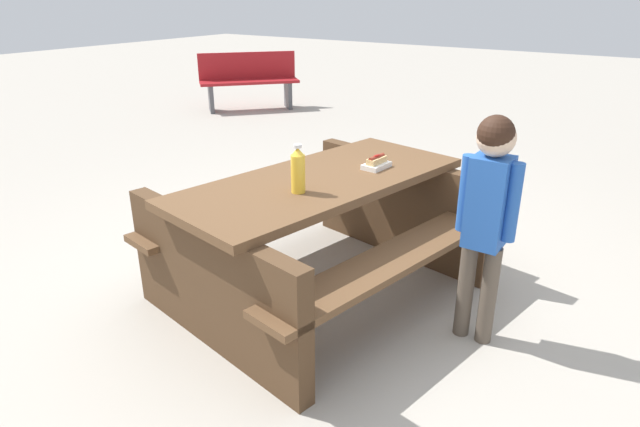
% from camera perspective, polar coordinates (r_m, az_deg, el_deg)
% --- Properties ---
extents(ground_plane, '(30.00, 30.00, 0.00)m').
position_cam_1_polar(ground_plane, '(3.47, 0.00, -8.04)').
color(ground_plane, '#ADA599').
rests_on(ground_plane, ground).
extents(picnic_table, '(2.03, 1.71, 0.75)m').
position_cam_1_polar(picnic_table, '(3.26, 0.00, -1.30)').
color(picnic_table, brown).
rests_on(picnic_table, ground).
extents(soda_bottle, '(0.08, 0.08, 0.26)m').
position_cam_1_polar(soda_bottle, '(2.88, -2.32, 4.54)').
color(soda_bottle, yellow).
rests_on(soda_bottle, picnic_table).
extents(hotdog_tray, '(0.19, 0.12, 0.08)m').
position_cam_1_polar(hotdog_tray, '(3.33, 5.92, 5.27)').
color(hotdog_tray, white).
rests_on(hotdog_tray, picnic_table).
extents(child_in_coat, '(0.19, 0.30, 1.22)m').
position_cam_1_polar(child_in_coat, '(2.81, 17.15, 1.02)').
color(child_in_coat, brown).
rests_on(child_in_coat, ground).
extents(park_bench_mid, '(1.40, 1.28, 0.85)m').
position_cam_1_polar(park_bench_mid, '(8.74, -7.45, 13.70)').
color(park_bench_mid, maroon).
rests_on(park_bench_mid, ground).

